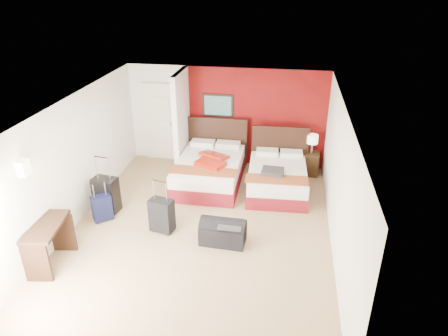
% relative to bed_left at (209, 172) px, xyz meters
% --- Properties ---
extents(ground, '(6.50, 6.50, 0.00)m').
position_rel_bed_left_xyz_m(ground, '(0.20, -1.93, -0.31)').
color(ground, tan).
rests_on(ground, ground).
extents(room_walls, '(5.02, 6.52, 2.50)m').
position_rel_bed_left_xyz_m(room_walls, '(-1.21, -0.51, 0.94)').
color(room_walls, white).
rests_on(room_walls, ground).
extents(red_accent_panel, '(3.50, 0.04, 2.50)m').
position_rel_bed_left_xyz_m(red_accent_panel, '(0.95, 1.30, 0.94)').
color(red_accent_panel, maroon).
rests_on(red_accent_panel, ground).
extents(partition_wall, '(0.12, 1.20, 2.50)m').
position_rel_bed_left_xyz_m(partition_wall, '(-0.80, 0.68, 0.94)').
color(partition_wall, silver).
rests_on(partition_wall, ground).
extents(entry_door, '(0.82, 0.06, 2.05)m').
position_rel_bed_left_xyz_m(entry_door, '(-1.55, 1.27, 0.71)').
color(entry_door, silver).
rests_on(entry_door, ground).
extents(bed_left, '(1.47, 2.09, 0.63)m').
position_rel_bed_left_xyz_m(bed_left, '(0.00, 0.00, 0.00)').
color(bed_left, silver).
rests_on(bed_left, ground).
extents(bed_right, '(1.39, 1.93, 0.56)m').
position_rel_bed_left_xyz_m(bed_right, '(1.60, -0.08, -0.03)').
color(bed_right, silver).
rests_on(bed_right, ground).
extents(red_suitcase_open, '(0.93, 1.05, 0.11)m').
position_rel_bed_left_xyz_m(red_suitcase_open, '(0.10, -0.10, 0.37)').
color(red_suitcase_open, '#A41D0E').
rests_on(red_suitcase_open, bed_left).
extents(jacket_bundle, '(0.50, 0.41, 0.11)m').
position_rel_bed_left_xyz_m(jacket_bundle, '(1.50, -0.38, 0.31)').
color(jacket_bundle, '#323337').
rests_on(jacket_bundle, bed_right).
extents(nightstand, '(0.43, 0.43, 0.57)m').
position_rel_bed_left_xyz_m(nightstand, '(2.37, 0.91, -0.03)').
color(nightstand, '#322110').
rests_on(nightstand, ground).
extents(table_lamp, '(0.34, 0.34, 0.47)m').
position_rel_bed_left_xyz_m(table_lamp, '(2.37, 0.91, 0.49)').
color(table_lamp, white).
rests_on(table_lamp, nightstand).
extents(suitcase_black, '(0.54, 0.38, 0.74)m').
position_rel_bed_left_xyz_m(suitcase_black, '(-1.88, -1.54, 0.06)').
color(suitcase_black, black).
rests_on(suitcase_black, ground).
extents(suitcase_charcoal, '(0.50, 0.37, 0.66)m').
position_rel_bed_left_xyz_m(suitcase_charcoal, '(-0.53, -2.07, 0.02)').
color(suitcase_charcoal, black).
rests_on(suitcase_charcoal, ground).
extents(suitcase_navy, '(0.44, 0.42, 0.53)m').
position_rel_bed_left_xyz_m(suitcase_navy, '(-1.83, -1.89, -0.05)').
color(suitcase_navy, black).
rests_on(suitcase_navy, ground).
extents(duffel_bag, '(0.86, 0.49, 0.42)m').
position_rel_bed_left_xyz_m(duffel_bag, '(0.70, -2.25, -0.10)').
color(duffel_bag, black).
rests_on(duffel_bag, ground).
extents(jacket_draped, '(0.43, 0.36, 0.06)m').
position_rel_bed_left_xyz_m(jacket_draped, '(0.85, -2.30, 0.14)').
color(jacket_draped, '#36363B').
rests_on(jacket_draped, duffel_bag).
extents(desk, '(0.63, 1.05, 0.82)m').
position_rel_bed_left_xyz_m(desk, '(-2.10, -3.36, 0.10)').
color(desk, black).
rests_on(desk, ground).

